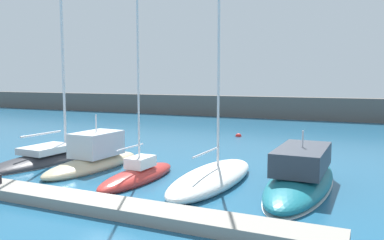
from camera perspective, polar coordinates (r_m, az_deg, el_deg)
ground_plane at (r=18.46m, az=-13.22°, el=-10.88°), size 120.00×120.00×0.00m
dock_pier at (r=17.36m, az=-16.13°, el=-11.25°), size 20.99×1.58×0.46m
breakwater_seawall at (r=54.34m, az=12.95°, el=1.76°), size 108.00×2.04×2.93m
sailboat_charcoal_nearest at (r=27.27m, az=-19.66°, el=-5.12°), size 3.39×10.17×15.17m
motorboat_sand_second at (r=24.41m, az=-13.93°, el=-5.27°), size 2.70×7.79×3.49m
sailboat_red_third at (r=20.97m, az=-7.82°, el=-7.85°), size 1.92×6.38×10.70m
sailboat_white_fourth at (r=20.24m, az=2.99°, el=-8.16°), size 2.87×8.74×16.56m
motorboat_teal_fifth at (r=20.28m, az=15.57°, el=-7.78°), size 2.92×10.29×3.11m
mooring_buoy_red at (r=36.69m, az=6.74°, el=-2.39°), size 0.57×0.57×0.57m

